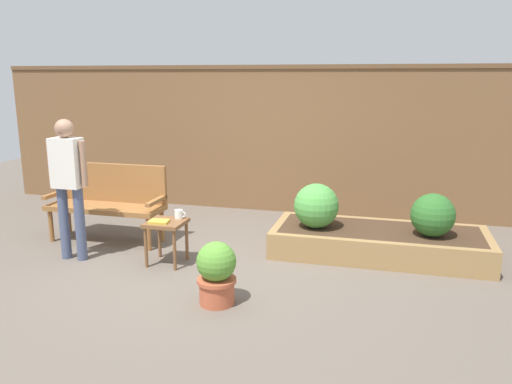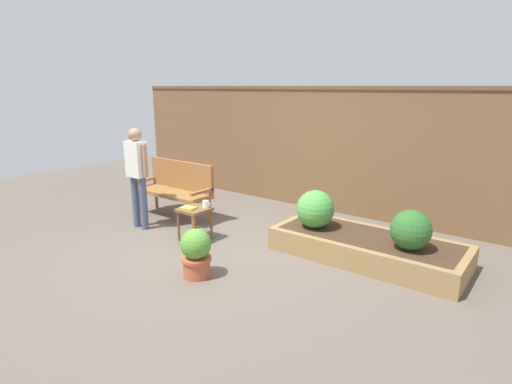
{
  "view_description": "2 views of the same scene",
  "coord_description": "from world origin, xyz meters",
  "px_view_note": "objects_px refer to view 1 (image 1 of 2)",
  "views": [
    {
      "loc": [
        1.92,
        -4.75,
        2.01
      ],
      "look_at": [
        0.56,
        0.34,
        0.8
      ],
      "focal_mm": 35.79,
      "sensor_mm": 36.0,
      "label": 1
    },
    {
      "loc": [
        3.71,
        -3.81,
        2.15
      ],
      "look_at": [
        0.16,
        0.82,
        0.65
      ],
      "focal_mm": 28.88,
      "sensor_mm": 36.0,
      "label": 2
    }
  ],
  "objects_px": {
    "garden_bench": "(109,197)",
    "side_table": "(166,228)",
    "person_by_bench": "(68,177)",
    "book_on_table": "(159,222)",
    "potted_boxwood": "(216,272)",
    "shrub_far_corner": "(433,215)",
    "cup_on_table": "(179,214)",
    "shrub_near_bench": "(316,206)"
  },
  "relations": [
    {
      "from": "garden_bench",
      "to": "side_table",
      "type": "distance_m",
      "value": 1.22
    },
    {
      "from": "garden_bench",
      "to": "person_by_bench",
      "type": "distance_m",
      "value": 0.84
    },
    {
      "from": "book_on_table",
      "to": "potted_boxwood",
      "type": "bearing_deg",
      "value": -48.16
    },
    {
      "from": "garden_bench",
      "to": "book_on_table",
      "type": "distance_m",
      "value": 1.22
    },
    {
      "from": "garden_bench",
      "to": "side_table",
      "type": "height_order",
      "value": "garden_bench"
    },
    {
      "from": "shrub_far_corner",
      "to": "garden_bench",
      "type": "bearing_deg",
      "value": -177.47
    },
    {
      "from": "cup_on_table",
      "to": "shrub_near_bench",
      "type": "relative_size",
      "value": 0.25
    },
    {
      "from": "side_table",
      "to": "potted_boxwood",
      "type": "bearing_deg",
      "value": -43.55
    },
    {
      "from": "shrub_near_bench",
      "to": "shrub_far_corner",
      "type": "relative_size",
      "value": 1.08
    },
    {
      "from": "shrub_near_bench",
      "to": "shrub_far_corner",
      "type": "xyz_separation_m",
      "value": [
        1.26,
        0.0,
        -0.02
      ]
    },
    {
      "from": "side_table",
      "to": "cup_on_table",
      "type": "height_order",
      "value": "cup_on_table"
    },
    {
      "from": "shrub_far_corner",
      "to": "person_by_bench",
      "type": "distance_m",
      "value": 3.97
    },
    {
      "from": "book_on_table",
      "to": "cup_on_table",
      "type": "bearing_deg",
      "value": 48.0
    },
    {
      "from": "book_on_table",
      "to": "potted_boxwood",
      "type": "relative_size",
      "value": 0.35
    },
    {
      "from": "shrub_near_bench",
      "to": "potted_boxwood",
      "type": "bearing_deg",
      "value": -112.23
    },
    {
      "from": "shrub_near_bench",
      "to": "person_by_bench",
      "type": "distance_m",
      "value": 2.76
    },
    {
      "from": "book_on_table",
      "to": "potted_boxwood",
      "type": "distance_m",
      "value": 1.18
    },
    {
      "from": "garden_bench",
      "to": "potted_boxwood",
      "type": "relative_size",
      "value": 2.49
    },
    {
      "from": "book_on_table",
      "to": "garden_bench",
      "type": "bearing_deg",
      "value": 136.8
    },
    {
      "from": "side_table",
      "to": "potted_boxwood",
      "type": "distance_m",
      "value": 1.19
    },
    {
      "from": "side_table",
      "to": "shrub_far_corner",
      "type": "bearing_deg",
      "value": 15.68
    },
    {
      "from": "potted_boxwood",
      "to": "shrub_far_corner",
      "type": "xyz_separation_m",
      "value": [
        1.92,
        1.59,
        0.23
      ]
    },
    {
      "from": "book_on_table",
      "to": "shrub_near_bench",
      "type": "height_order",
      "value": "shrub_near_bench"
    },
    {
      "from": "shrub_far_corner",
      "to": "person_by_bench",
      "type": "bearing_deg",
      "value": -166.59
    },
    {
      "from": "garden_bench",
      "to": "shrub_far_corner",
      "type": "distance_m",
      "value": 3.82
    },
    {
      "from": "side_table",
      "to": "book_on_table",
      "type": "height_order",
      "value": "book_on_table"
    },
    {
      "from": "potted_boxwood",
      "to": "cup_on_table",
      "type": "bearing_deg",
      "value": 128.67
    },
    {
      "from": "cup_on_table",
      "to": "person_by_bench",
      "type": "distance_m",
      "value": 1.26
    },
    {
      "from": "shrub_near_bench",
      "to": "shrub_far_corner",
      "type": "distance_m",
      "value": 1.27
    },
    {
      "from": "cup_on_table",
      "to": "potted_boxwood",
      "type": "xyz_separation_m",
      "value": [
        0.76,
        -0.95,
        -0.23
      ]
    },
    {
      "from": "person_by_bench",
      "to": "shrub_near_bench",
      "type": "bearing_deg",
      "value": 19.57
    },
    {
      "from": "book_on_table",
      "to": "person_by_bench",
      "type": "height_order",
      "value": "person_by_bench"
    },
    {
      "from": "potted_boxwood",
      "to": "shrub_far_corner",
      "type": "bearing_deg",
      "value": 39.76
    },
    {
      "from": "person_by_bench",
      "to": "garden_bench",
      "type": "bearing_deg",
      "value": 88.32
    },
    {
      "from": "garden_bench",
      "to": "potted_boxwood",
      "type": "bearing_deg",
      "value": -36.87
    },
    {
      "from": "side_table",
      "to": "cup_on_table",
      "type": "relative_size",
      "value": 3.73
    },
    {
      "from": "potted_boxwood",
      "to": "person_by_bench",
      "type": "height_order",
      "value": "person_by_bench"
    },
    {
      "from": "side_table",
      "to": "person_by_bench",
      "type": "height_order",
      "value": "person_by_bench"
    },
    {
      "from": "book_on_table",
      "to": "shrub_near_bench",
      "type": "bearing_deg",
      "value": 20.08
    },
    {
      "from": "book_on_table",
      "to": "person_by_bench",
      "type": "relative_size",
      "value": 0.13
    },
    {
      "from": "cup_on_table",
      "to": "shrub_far_corner",
      "type": "bearing_deg",
      "value": 13.5
    },
    {
      "from": "shrub_near_bench",
      "to": "shrub_far_corner",
      "type": "bearing_deg",
      "value": 0.0
    }
  ]
}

